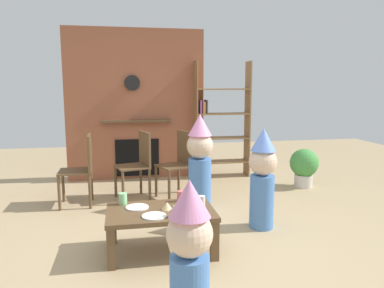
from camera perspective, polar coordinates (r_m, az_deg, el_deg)
ground_plane at (r=3.83m, az=-1.12°, el=-14.17°), size 12.00×12.00×0.00m
brick_fireplace_feature at (r=6.08m, az=-8.64°, el=5.92°), size 2.20×0.28×2.40m
bookshelf at (r=6.11m, az=4.05°, el=3.08°), size 0.90×0.28×1.90m
coffee_table at (r=3.43m, az=-4.85°, el=-11.11°), size 0.97×0.61×0.39m
paper_cup_near_left at (r=3.38m, az=-1.09°, el=-9.41°), size 0.07×0.07×0.09m
paper_cup_near_right at (r=3.59m, az=-10.60°, el=-8.29°), size 0.08×0.08×0.11m
paper_cup_center at (r=3.21m, az=-2.19°, el=-10.35°), size 0.08×0.08×0.10m
paper_cup_far_left at (r=3.45m, az=1.50°, el=-8.86°), size 0.06×0.06×0.11m
paper_cup_far_right at (r=3.62m, az=-1.80°, el=-8.04°), size 0.06×0.06×0.10m
paper_plate_front at (r=3.25m, az=-5.85°, el=-10.97°), size 0.21×0.21×0.01m
paper_plate_rear at (r=3.48m, az=-8.44°, el=-9.62°), size 0.21×0.21×0.01m
birthday_cake_slice at (r=3.41m, az=-3.86°, el=-9.47°), size 0.10×0.10×0.07m
table_fork at (r=3.60m, az=0.21°, el=-8.96°), size 0.14×0.09×0.01m
child_with_cone_hat at (r=2.24m, az=-0.37°, el=-17.07°), size 0.27×0.27×0.98m
child_in_pink at (r=3.98m, az=10.81°, el=-4.86°), size 0.30×0.30×1.07m
child_by_the_chairs at (r=4.52m, az=1.21°, el=-2.36°), size 0.32×0.32×1.17m
dining_chair_left at (r=4.87m, az=-16.50°, el=-3.19°), size 0.41×0.41×0.90m
dining_chair_middle at (r=5.00m, az=-8.25°, el=-2.59°), size 0.49×0.49×0.90m
dining_chair_right at (r=5.01m, az=-1.89°, el=-2.49°), size 0.52×0.52×0.90m
potted_plant_tall at (r=5.78m, az=16.88°, el=-3.19°), size 0.42×0.42×0.58m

